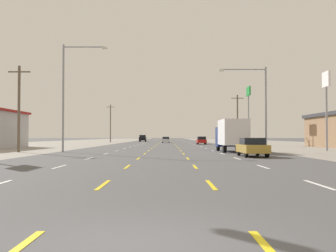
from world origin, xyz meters
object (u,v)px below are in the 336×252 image
(sedan_center_turn_midfar, at_px, (167,140))
(streetlight_right_row_0, at_px, (261,101))
(suv_far_left_far, at_px, (144,138))
(pole_sign_right_row_2, at_px, (250,100))
(hatchback_far_right_mid, at_px, (203,140))
(pole_sign_right_row_1, at_px, (328,92))
(sedan_far_right_nearest, at_px, (253,147))
(streetlight_left_row_0, at_px, (69,90))
(box_truck_far_right_near, at_px, (233,134))

(sedan_center_turn_midfar, height_order, streetlight_right_row_0, streetlight_right_row_0)
(suv_far_left_far, relative_size, streetlight_right_row_0, 0.57)
(pole_sign_right_row_2, bearing_deg, hatchback_far_right_mid, 133.45)
(suv_far_left_far, height_order, pole_sign_right_row_1, pole_sign_right_row_1)
(pole_sign_right_row_2, distance_m, streetlight_right_row_0, 29.52)
(suv_far_left_far, xyz_separation_m, streetlight_right_row_0, (16.71, -76.80, 4.07))
(hatchback_far_right_mid, bearing_deg, sedan_far_right_nearest, -89.92)
(pole_sign_right_row_1, bearing_deg, hatchback_far_right_mid, 107.49)
(sedan_far_right_nearest, height_order, pole_sign_right_row_2, pole_sign_right_row_2)
(suv_far_left_far, xyz_separation_m, pole_sign_right_row_1, (24.64, -73.65, 5.35))
(streetlight_right_row_0, bearing_deg, streetlight_left_row_0, -180.00)
(suv_far_left_far, height_order, streetlight_left_row_0, streetlight_left_row_0)
(streetlight_left_row_0, relative_size, streetlight_right_row_0, 1.27)
(sedan_far_right_nearest, bearing_deg, pole_sign_right_row_1, 47.82)
(streetlight_left_row_0, height_order, streetlight_right_row_0, streetlight_left_row_0)
(streetlight_left_row_0, distance_m, streetlight_right_row_0, 19.31)
(pole_sign_right_row_2, bearing_deg, sedan_far_right_nearest, -101.28)
(pole_sign_right_row_2, height_order, streetlight_left_row_0, streetlight_left_row_0)
(pole_sign_right_row_2, bearing_deg, suv_far_left_far, 114.25)
(sedan_center_turn_midfar, bearing_deg, pole_sign_right_row_2, -61.18)
(suv_far_left_far, xyz_separation_m, pole_sign_right_row_2, (21.55, -47.82, 6.94))
(hatchback_far_right_mid, distance_m, streetlight_right_row_0, 37.29)
(hatchback_far_right_mid, bearing_deg, streetlight_left_row_0, -114.15)
(sedan_far_right_nearest, bearing_deg, hatchback_far_right_mid, 90.08)
(sedan_far_right_nearest, bearing_deg, streetlight_left_row_0, 152.84)
(box_truck_far_right_near, distance_m, streetlight_right_row_0, 4.31)
(sedan_far_right_nearest, xyz_separation_m, hatchback_far_right_mid, (-0.07, 45.48, 0.03))
(suv_far_left_far, bearing_deg, box_truck_far_right_near, -79.61)
(hatchback_far_right_mid, bearing_deg, suv_far_left_far, 109.35)
(suv_far_left_far, bearing_deg, pole_sign_right_row_2, -65.75)
(box_truck_far_right_near, height_order, suv_far_left_far, box_truck_far_right_near)
(hatchback_far_right_mid, distance_m, suv_far_left_far, 42.24)
(sedan_far_right_nearest, distance_m, streetlight_right_row_0, 9.93)
(sedan_center_turn_midfar, relative_size, pole_sign_right_row_2, 0.44)
(sedan_center_turn_midfar, xyz_separation_m, pole_sign_right_row_1, (17.66, -52.29, 5.63))
(hatchback_far_right_mid, distance_m, pole_sign_right_row_1, 35.88)
(hatchback_far_right_mid, relative_size, suv_far_left_far, 0.80)
(box_truck_far_right_near, xyz_separation_m, suv_far_left_far, (-13.96, 76.14, -0.81))
(suv_far_left_far, bearing_deg, streetlight_right_row_0, -77.73)
(pole_sign_right_row_1, bearing_deg, streetlight_left_row_0, -173.41)
(box_truck_far_right_near, distance_m, pole_sign_right_row_2, 29.94)
(hatchback_far_right_mid, bearing_deg, box_truck_far_right_near, -90.06)
(pole_sign_right_row_1, xyz_separation_m, streetlight_left_row_0, (-27.21, -3.14, -0.14))
(sedan_far_right_nearest, xyz_separation_m, pole_sign_right_row_2, (7.48, 37.51, 7.21))
(box_truck_far_right_near, relative_size, streetlight_left_row_0, 0.67)
(hatchback_far_right_mid, bearing_deg, streetlight_right_row_0, -85.81)
(sedan_far_right_nearest, bearing_deg, streetlight_right_row_0, 72.79)
(pole_sign_right_row_1, bearing_deg, sedan_far_right_nearest, -132.18)
(pole_sign_right_row_1, bearing_deg, sedan_center_turn_midfar, 108.66)
(hatchback_far_right_mid, relative_size, sedan_center_turn_midfar, 0.87)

